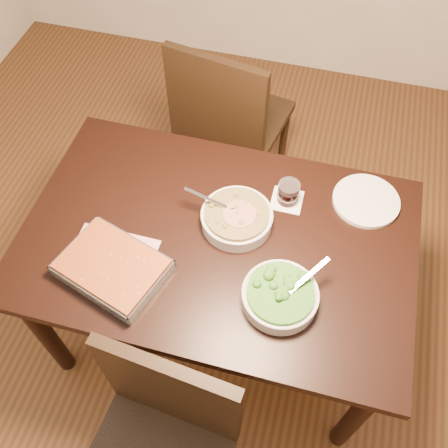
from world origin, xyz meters
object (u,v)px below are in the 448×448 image
(broccoli_bowl, at_px, (280,296))
(chair_near, at_px, (161,443))
(table, at_px, (218,251))
(stew_bowl, at_px, (237,217))
(dinner_plate, at_px, (366,201))
(chair_far, at_px, (228,120))
(baking_dish, at_px, (113,267))
(wine_tumbler, at_px, (288,192))

(broccoli_bowl, distance_m, chair_near, 0.61)
(broccoli_bowl, bearing_deg, table, 144.55)
(stew_bowl, distance_m, dinner_plate, 0.50)
(stew_bowl, bearing_deg, table, -122.47)
(stew_bowl, height_order, broccoli_bowl, stew_bowl)
(stew_bowl, xyz_separation_m, chair_far, (-0.22, 0.70, -0.23))
(baking_dish, bearing_deg, chair_near, -38.39)
(wine_tumbler, bearing_deg, broccoli_bowl, -82.66)
(table, height_order, broccoli_bowl, broccoli_bowl)
(chair_near, relative_size, chair_far, 0.96)
(stew_bowl, xyz_separation_m, broccoli_bowl, (0.21, -0.26, -0.00))
(baking_dish, relative_size, chair_near, 0.42)
(table, height_order, chair_far, chair_far)
(broccoli_bowl, bearing_deg, wine_tumbler, 97.34)
(broccoli_bowl, bearing_deg, stew_bowl, 128.58)
(baking_dish, height_order, chair_near, chair_near)
(chair_far, bearing_deg, baking_dish, 92.67)
(stew_bowl, relative_size, baking_dish, 0.72)
(table, xyz_separation_m, baking_dish, (-0.30, -0.23, 0.13))
(table, bearing_deg, stew_bowl, 57.53)
(stew_bowl, xyz_separation_m, dinner_plate, (0.44, 0.22, -0.03))
(stew_bowl, relative_size, broccoli_bowl, 1.13)
(dinner_plate, bearing_deg, baking_dish, -146.83)
(broccoli_bowl, height_order, baking_dish, broccoli_bowl)
(baking_dish, distance_m, wine_tumbler, 0.68)
(wine_tumbler, bearing_deg, dinner_plate, 13.43)
(wine_tumbler, relative_size, chair_near, 0.09)
(dinner_plate, relative_size, chair_far, 0.25)
(table, relative_size, chair_far, 1.41)
(wine_tumbler, distance_m, chair_far, 0.71)
(dinner_plate, distance_m, chair_far, 0.84)
(table, bearing_deg, wine_tumbler, 47.61)
(broccoli_bowl, relative_size, chair_near, 0.27)
(broccoli_bowl, relative_size, chair_far, 0.26)
(broccoli_bowl, distance_m, baking_dish, 0.57)
(wine_tumbler, bearing_deg, chair_near, -103.52)
(chair_near, bearing_deg, baking_dish, 129.49)
(baking_dish, xyz_separation_m, dinner_plate, (0.80, 0.52, -0.02))
(stew_bowl, xyz_separation_m, wine_tumbler, (0.16, 0.15, 0.01))
(table, relative_size, chair_near, 1.47)
(broccoli_bowl, height_order, dinner_plate, broccoli_bowl)
(table, bearing_deg, chair_near, -90.65)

